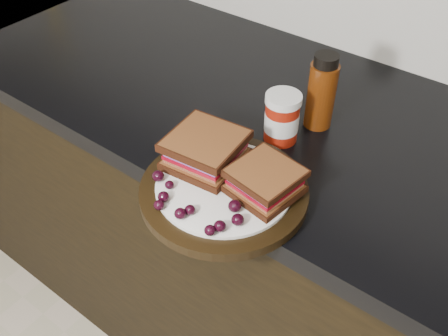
# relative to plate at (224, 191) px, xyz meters

# --- Properties ---
(base_cabinets) EXTENTS (3.96, 0.58, 0.86)m
(base_cabinets) POSITION_rel_plate_xyz_m (-0.02, 0.26, -0.48)
(base_cabinets) COLOR black
(base_cabinets) RESTS_ON ground_plane
(countertop) EXTENTS (3.98, 0.60, 0.04)m
(countertop) POSITION_rel_plate_xyz_m (-0.02, 0.26, -0.03)
(countertop) COLOR black
(countertop) RESTS_ON base_cabinets
(plate) EXTENTS (0.28, 0.28, 0.02)m
(plate) POSITION_rel_plate_xyz_m (0.00, 0.00, 0.00)
(plate) COLOR black
(plate) RESTS_ON countertop
(sandwich_left) EXTENTS (0.13, 0.13, 0.05)m
(sandwich_left) POSITION_rel_plate_xyz_m (-0.06, 0.03, 0.04)
(sandwich_left) COLOR brown
(sandwich_left) RESTS_ON plate
(sandwich_right) EXTENTS (0.11, 0.11, 0.05)m
(sandwich_right) POSITION_rel_plate_xyz_m (0.06, 0.03, 0.04)
(sandwich_right) COLOR brown
(sandwich_right) RESTS_ON plate
(grape_0) EXTENTS (0.02, 0.02, 0.02)m
(grape_0) POSITION_rel_plate_xyz_m (-0.09, -0.06, 0.02)
(grape_0) COLOR black
(grape_0) RESTS_ON plate
(grape_1) EXTENTS (0.02, 0.02, 0.01)m
(grape_1) POSITION_rel_plate_xyz_m (-0.07, -0.06, 0.02)
(grape_1) COLOR black
(grape_1) RESTS_ON plate
(grape_2) EXTENTS (0.02, 0.02, 0.02)m
(grape_2) POSITION_rel_plate_xyz_m (-0.05, -0.09, 0.02)
(grape_2) COLOR black
(grape_2) RESTS_ON plate
(grape_3) EXTENTS (0.02, 0.02, 0.02)m
(grape_3) POSITION_rel_plate_xyz_m (-0.05, -0.10, 0.02)
(grape_3) COLOR black
(grape_3) RESTS_ON plate
(grape_4) EXTENTS (0.02, 0.02, 0.02)m
(grape_4) POSITION_rel_plate_xyz_m (-0.01, -0.10, 0.02)
(grape_4) COLOR black
(grape_4) RESTS_ON plate
(grape_5) EXTENTS (0.02, 0.02, 0.02)m
(grape_5) POSITION_rel_plate_xyz_m (-0.00, -0.08, 0.02)
(grape_5) COLOR black
(grape_5) RESTS_ON plate
(grape_6) EXTENTS (0.02, 0.02, 0.02)m
(grape_6) POSITION_rel_plate_xyz_m (0.05, -0.10, 0.02)
(grape_6) COLOR black
(grape_6) RESTS_ON plate
(grape_7) EXTENTS (0.02, 0.02, 0.02)m
(grape_7) POSITION_rel_plate_xyz_m (0.05, -0.08, 0.02)
(grape_7) COLOR black
(grape_7) RESTS_ON plate
(grape_8) EXTENTS (0.02, 0.02, 0.02)m
(grape_8) POSITION_rel_plate_xyz_m (0.07, -0.06, 0.02)
(grape_8) COLOR black
(grape_8) RESTS_ON plate
(grape_9) EXTENTS (0.02, 0.02, 0.02)m
(grape_9) POSITION_rel_plate_xyz_m (0.05, -0.04, 0.02)
(grape_9) COLOR black
(grape_9) RESTS_ON plate
(grape_10) EXTENTS (0.02, 0.02, 0.02)m
(grape_10) POSITION_rel_plate_xyz_m (0.09, -0.00, 0.02)
(grape_10) COLOR black
(grape_10) RESTS_ON plate
(grape_11) EXTENTS (0.02, 0.02, 0.02)m
(grape_11) POSITION_rel_plate_xyz_m (0.06, 0.00, 0.02)
(grape_11) COLOR black
(grape_11) RESTS_ON plate
(grape_12) EXTENTS (0.02, 0.02, 0.02)m
(grape_12) POSITION_rel_plate_xyz_m (0.08, 0.01, 0.02)
(grape_12) COLOR black
(grape_12) RESTS_ON plate
(grape_13) EXTENTS (0.02, 0.02, 0.02)m
(grape_13) POSITION_rel_plate_xyz_m (0.07, 0.06, 0.02)
(grape_13) COLOR black
(grape_13) RESTS_ON plate
(grape_14) EXTENTS (0.02, 0.02, 0.02)m
(grape_14) POSITION_rel_plate_xyz_m (-0.06, 0.05, 0.02)
(grape_14) COLOR black
(grape_14) RESTS_ON plate
(grape_15) EXTENTS (0.02, 0.02, 0.02)m
(grape_15) POSITION_rel_plate_xyz_m (-0.05, 0.01, 0.02)
(grape_15) COLOR black
(grape_15) RESTS_ON plate
(grape_16) EXTENTS (0.02, 0.02, 0.02)m
(grape_16) POSITION_rel_plate_xyz_m (-0.09, 0.01, 0.02)
(grape_16) COLOR black
(grape_16) RESTS_ON plate
(grape_17) EXTENTS (0.02, 0.02, 0.02)m
(grape_17) POSITION_rel_plate_xyz_m (-0.08, -0.00, 0.02)
(grape_17) COLOR black
(grape_17) RESTS_ON plate
(grape_18) EXTENTS (0.02, 0.02, 0.02)m
(grape_18) POSITION_rel_plate_xyz_m (-0.06, 0.04, 0.02)
(grape_18) COLOR black
(grape_18) RESTS_ON plate
(grape_19) EXTENTS (0.02, 0.02, 0.02)m
(grape_19) POSITION_rel_plate_xyz_m (-0.06, 0.03, 0.02)
(grape_19) COLOR black
(grape_19) RESTS_ON plate
(grape_20) EXTENTS (0.02, 0.02, 0.02)m
(grape_20) POSITION_rel_plate_xyz_m (-0.06, -0.00, 0.02)
(grape_20) COLOR black
(grape_20) RESTS_ON plate
(condiment_jar) EXTENTS (0.08, 0.08, 0.10)m
(condiment_jar) POSITION_rel_plate_xyz_m (-0.01, 0.18, 0.04)
(condiment_jar) COLOR maroon
(condiment_jar) RESTS_ON countertop
(oil_bottle) EXTENTS (0.06, 0.06, 0.15)m
(oil_bottle) POSITION_rel_plate_xyz_m (0.03, 0.27, 0.07)
(oil_bottle) COLOR #4E2007
(oil_bottle) RESTS_ON countertop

